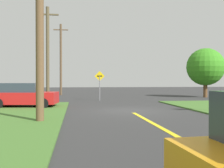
{
  "coord_description": "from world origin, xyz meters",
  "views": [
    {
      "loc": [
        -3.14,
        -14.91,
        1.74
      ],
      "look_at": [
        -0.56,
        3.56,
        1.54
      ],
      "focal_mm": 41.61,
      "sensor_mm": 36.0,
      "label": 1
    }
  ],
  "objects_px": {
    "utility_pole_far": "(61,59)",
    "utility_pole_near": "(40,17)",
    "parked_car_near_building": "(24,95)",
    "direction_sign": "(100,82)",
    "utility_pole_mid": "(48,53)",
    "oak_tree_left": "(205,67)"
  },
  "relations": [
    {
      "from": "utility_pole_mid",
      "to": "utility_pole_far",
      "type": "height_order",
      "value": "utility_pole_far"
    },
    {
      "from": "utility_pole_far",
      "to": "direction_sign",
      "type": "distance_m",
      "value": 10.77
    },
    {
      "from": "utility_pole_near",
      "to": "direction_sign",
      "type": "xyz_separation_m",
      "value": [
        3.62,
        12.12,
        -2.79
      ]
    },
    {
      "from": "utility_pole_mid",
      "to": "utility_pole_near",
      "type": "bearing_deg",
      "value": -85.7
    },
    {
      "from": "utility_pole_near",
      "to": "utility_pole_far",
      "type": "bearing_deg",
      "value": 90.93
    },
    {
      "from": "utility_pole_far",
      "to": "utility_pole_near",
      "type": "bearing_deg",
      "value": -89.07
    },
    {
      "from": "utility_pole_near",
      "to": "oak_tree_left",
      "type": "height_order",
      "value": "utility_pole_near"
    },
    {
      "from": "direction_sign",
      "to": "parked_car_near_building",
      "type": "bearing_deg",
      "value": -134.9
    },
    {
      "from": "utility_pole_far",
      "to": "parked_car_near_building",
      "type": "bearing_deg",
      "value": -95.84
    },
    {
      "from": "utility_pole_near",
      "to": "parked_car_near_building",
      "type": "bearing_deg",
      "value": 106.12
    },
    {
      "from": "parked_car_near_building",
      "to": "oak_tree_left",
      "type": "relative_size",
      "value": 0.82
    },
    {
      "from": "parked_car_near_building",
      "to": "utility_pole_near",
      "type": "relative_size",
      "value": 0.5
    },
    {
      "from": "parked_car_near_building",
      "to": "direction_sign",
      "type": "bearing_deg",
      "value": 51.65
    },
    {
      "from": "utility_pole_far",
      "to": "direction_sign",
      "type": "relative_size",
      "value": 3.33
    },
    {
      "from": "utility_pole_mid",
      "to": "utility_pole_far",
      "type": "distance_m",
      "value": 10.87
    },
    {
      "from": "direction_sign",
      "to": "oak_tree_left",
      "type": "distance_m",
      "value": 12.21
    },
    {
      "from": "utility_pole_near",
      "to": "utility_pole_far",
      "type": "distance_m",
      "value": 21.7
    },
    {
      "from": "oak_tree_left",
      "to": "direction_sign",
      "type": "bearing_deg",
      "value": -165.66
    },
    {
      "from": "utility_pole_mid",
      "to": "utility_pole_far",
      "type": "relative_size",
      "value": 0.89
    },
    {
      "from": "utility_pole_mid",
      "to": "oak_tree_left",
      "type": "bearing_deg",
      "value": 14.8
    },
    {
      "from": "utility_pole_mid",
      "to": "direction_sign",
      "type": "xyz_separation_m",
      "value": [
        4.44,
        1.27,
        -2.43
      ]
    },
    {
      "from": "utility_pole_far",
      "to": "direction_sign",
      "type": "height_order",
      "value": "utility_pole_far"
    }
  ]
}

